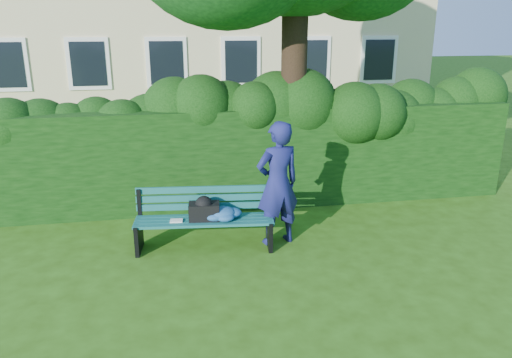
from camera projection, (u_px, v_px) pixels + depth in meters
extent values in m
plane|color=#2C4F0F|center=(263.00, 252.00, 7.37)|extent=(80.00, 80.00, 0.00)
cube|color=white|center=(6.00, 65.00, 15.10)|extent=(1.30, 0.08, 1.60)
cube|color=black|center=(6.00, 65.00, 15.07)|extent=(1.05, 0.04, 1.35)
cube|color=white|center=(88.00, 64.00, 15.51)|extent=(1.30, 0.08, 1.60)
cube|color=black|center=(88.00, 64.00, 15.48)|extent=(1.05, 0.04, 1.35)
cube|color=white|center=(167.00, 63.00, 15.92)|extent=(1.30, 0.08, 1.60)
cube|color=black|center=(167.00, 63.00, 15.89)|extent=(1.05, 0.04, 1.35)
cube|color=white|center=(241.00, 62.00, 16.33)|extent=(1.30, 0.08, 1.60)
cube|color=black|center=(241.00, 62.00, 16.29)|extent=(1.05, 0.04, 1.35)
cube|color=white|center=(311.00, 61.00, 16.74)|extent=(1.30, 0.08, 1.60)
cube|color=black|center=(312.00, 61.00, 16.70)|extent=(1.05, 0.04, 1.35)
cube|color=white|center=(379.00, 60.00, 17.15)|extent=(1.30, 0.08, 1.60)
cube|color=black|center=(379.00, 60.00, 17.11)|extent=(1.05, 0.04, 1.35)
cube|color=black|center=(240.00, 156.00, 9.16)|extent=(10.00, 1.00, 1.80)
cylinder|color=black|center=(294.00, 65.00, 8.68)|extent=(0.45, 0.45, 5.06)
cube|color=#0F4A4D|center=(204.00, 225.00, 7.19)|extent=(2.04, 0.31, 0.04)
cube|color=#0F4A4D|center=(204.00, 222.00, 7.30)|extent=(2.04, 0.31, 0.04)
cube|color=#0F4A4D|center=(204.00, 219.00, 7.42)|extent=(2.04, 0.31, 0.04)
cube|color=#0F4A4D|center=(204.00, 216.00, 7.53)|extent=(2.04, 0.31, 0.04)
cube|color=#0F4A4D|center=(204.00, 206.00, 7.57)|extent=(2.03, 0.24, 0.10)
cube|color=#0F4A4D|center=(204.00, 198.00, 7.54)|extent=(2.03, 0.24, 0.10)
cube|color=#0F4A4D|center=(204.00, 189.00, 7.51)|extent=(2.03, 0.24, 0.10)
cube|color=black|center=(139.00, 237.00, 7.36)|extent=(0.11, 0.50, 0.44)
cube|color=black|center=(139.00, 203.00, 7.48)|extent=(0.07, 0.07, 0.45)
cube|color=black|center=(137.00, 224.00, 7.25)|extent=(0.10, 0.42, 0.05)
cube|color=black|center=(269.00, 233.00, 7.50)|extent=(0.11, 0.50, 0.44)
cube|color=black|center=(268.00, 200.00, 7.62)|extent=(0.07, 0.07, 0.45)
cube|color=black|center=(270.00, 221.00, 7.39)|extent=(0.10, 0.42, 0.05)
cube|color=white|center=(176.00, 221.00, 7.28)|extent=(0.19, 0.15, 0.02)
cube|color=black|center=(204.00, 211.00, 7.32)|extent=(0.47, 0.31, 0.25)
imported|color=navy|center=(278.00, 184.00, 7.43)|extent=(0.79, 0.62, 1.90)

